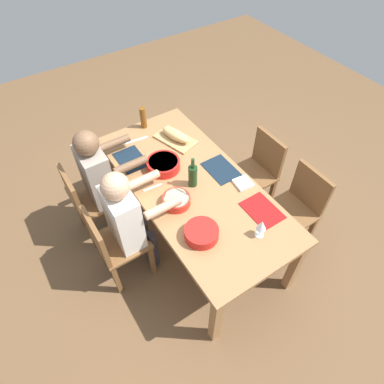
{
  "coord_description": "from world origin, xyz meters",
  "views": [
    {
      "loc": [
        1.59,
        -1.04,
        2.82
      ],
      "look_at": [
        0.0,
        0.0,
        0.63
      ],
      "focal_mm": 31.02,
      "sensor_mm": 36.0,
      "label": 1
    }
  ],
  "objects_px": {
    "diner_near_center": "(129,218)",
    "chair_far_right": "(298,205)",
    "serving_bowl_pasta": "(176,200)",
    "wine_glass": "(262,226)",
    "serving_bowl_salad": "(202,233)",
    "beer_bottle": "(143,118)",
    "cutting_board": "(176,139)",
    "diner_near_left": "(101,176)",
    "bread_loaf": "(175,135)",
    "chair_near_center": "(112,243)",
    "chair_near_left": "(87,200)",
    "napkin_stack": "(243,183)",
    "serving_bowl_fruit": "(163,164)",
    "chair_far_center": "(258,169)",
    "wine_bottle": "(193,175)",
    "dining_table": "(192,189)"
  },
  "relations": [
    {
      "from": "chair_far_center",
      "to": "serving_bowl_fruit",
      "type": "relative_size",
      "value": 2.91
    },
    {
      "from": "chair_near_left",
      "to": "serving_bowl_pasta",
      "type": "xyz_separation_m",
      "value": [
        0.66,
        0.56,
        0.3
      ]
    },
    {
      "from": "serving_bowl_salad",
      "to": "cutting_board",
      "type": "bearing_deg",
      "value": 158.52
    },
    {
      "from": "chair_far_center",
      "to": "beer_bottle",
      "type": "bearing_deg",
      "value": -139.89
    },
    {
      "from": "serving_bowl_salad",
      "to": "beer_bottle",
      "type": "relative_size",
      "value": 1.16
    },
    {
      "from": "serving_bowl_fruit",
      "to": "wine_bottle",
      "type": "height_order",
      "value": "wine_bottle"
    },
    {
      "from": "chair_far_center",
      "to": "serving_bowl_salad",
      "type": "xyz_separation_m",
      "value": [
        0.49,
        -1.02,
        0.3
      ]
    },
    {
      "from": "chair_far_right",
      "to": "napkin_stack",
      "type": "xyz_separation_m",
      "value": [
        -0.31,
        -0.43,
        0.27
      ]
    },
    {
      "from": "diner_near_center",
      "to": "cutting_board",
      "type": "distance_m",
      "value": 0.96
    },
    {
      "from": "diner_near_center",
      "to": "diner_near_left",
      "type": "bearing_deg",
      "value": 180.0
    },
    {
      "from": "diner_near_center",
      "to": "chair_far_right",
      "type": "relative_size",
      "value": 1.41
    },
    {
      "from": "chair_far_right",
      "to": "chair_far_center",
      "type": "relative_size",
      "value": 1.0
    },
    {
      "from": "chair_far_right",
      "to": "bread_loaf",
      "type": "xyz_separation_m",
      "value": [
        -1.11,
        -0.61,
        0.32
      ]
    },
    {
      "from": "chair_far_center",
      "to": "diner_near_left",
      "type": "bearing_deg",
      "value": -111.58
    },
    {
      "from": "beer_bottle",
      "to": "wine_bottle",
      "type": "bearing_deg",
      "value": -1.44
    },
    {
      "from": "napkin_stack",
      "to": "chair_near_left",
      "type": "bearing_deg",
      "value": -124.69
    },
    {
      "from": "bread_loaf",
      "to": "serving_bowl_fruit",
      "type": "bearing_deg",
      "value": -47.09
    },
    {
      "from": "chair_near_center",
      "to": "wine_glass",
      "type": "height_order",
      "value": "wine_glass"
    },
    {
      "from": "chair_near_center",
      "to": "napkin_stack",
      "type": "height_order",
      "value": "chair_near_center"
    },
    {
      "from": "serving_bowl_fruit",
      "to": "beer_bottle",
      "type": "relative_size",
      "value": 1.33
    },
    {
      "from": "diner_near_center",
      "to": "serving_bowl_fruit",
      "type": "bearing_deg",
      "value": 120.71
    },
    {
      "from": "diner_near_center",
      "to": "wine_glass",
      "type": "height_order",
      "value": "diner_near_center"
    },
    {
      "from": "chair_near_left",
      "to": "napkin_stack",
      "type": "relative_size",
      "value": 6.07
    },
    {
      "from": "cutting_board",
      "to": "wine_bottle",
      "type": "distance_m",
      "value": 0.61
    },
    {
      "from": "serving_bowl_fruit",
      "to": "diner_near_center",
      "type": "bearing_deg",
      "value": -59.29
    },
    {
      "from": "diner_near_center",
      "to": "chair_far_center",
      "type": "distance_m",
      "value": 1.41
    },
    {
      "from": "serving_bowl_pasta",
      "to": "wine_bottle",
      "type": "bearing_deg",
      "value": 114.82
    },
    {
      "from": "serving_bowl_salad",
      "to": "wine_bottle",
      "type": "relative_size",
      "value": 0.88
    },
    {
      "from": "chair_near_left",
      "to": "chair_far_center",
      "type": "bearing_deg",
      "value": 70.74
    },
    {
      "from": "chair_near_left",
      "to": "serving_bowl_fruit",
      "type": "distance_m",
      "value": 0.79
    },
    {
      "from": "diner_near_left",
      "to": "bread_loaf",
      "type": "height_order",
      "value": "diner_near_left"
    },
    {
      "from": "dining_table",
      "to": "cutting_board",
      "type": "distance_m",
      "value": 0.59
    },
    {
      "from": "chair_far_right",
      "to": "bread_loaf",
      "type": "distance_m",
      "value": 1.31
    },
    {
      "from": "diner_near_center",
      "to": "diner_near_left",
      "type": "xyz_separation_m",
      "value": [
        -0.55,
        0.0,
        0.0
      ]
    },
    {
      "from": "chair_near_left",
      "to": "serving_bowl_pasta",
      "type": "distance_m",
      "value": 0.92
    },
    {
      "from": "serving_bowl_pasta",
      "to": "serving_bowl_fruit",
      "type": "xyz_separation_m",
      "value": [
        -0.41,
        0.12,
        0.01
      ]
    },
    {
      "from": "chair_near_left",
      "to": "chair_near_center",
      "type": "bearing_deg",
      "value": 0.0
    },
    {
      "from": "wine_glass",
      "to": "dining_table",
      "type": "bearing_deg",
      "value": -169.23
    },
    {
      "from": "diner_near_left",
      "to": "serving_bowl_fruit",
      "type": "distance_m",
      "value": 0.56
    },
    {
      "from": "chair_near_center",
      "to": "beer_bottle",
      "type": "relative_size",
      "value": 3.86
    },
    {
      "from": "chair_near_center",
      "to": "serving_bowl_pasta",
      "type": "height_order",
      "value": "chair_near_center"
    },
    {
      "from": "chair_far_center",
      "to": "cutting_board",
      "type": "xyz_separation_m",
      "value": [
        -0.56,
        -0.61,
        0.27
      ]
    },
    {
      "from": "diner_near_center",
      "to": "wine_glass",
      "type": "bearing_deg",
      "value": 46.08
    },
    {
      "from": "serving_bowl_pasta",
      "to": "wine_glass",
      "type": "bearing_deg",
      "value": 31.05
    },
    {
      "from": "diner_near_center",
      "to": "serving_bowl_fruit",
      "type": "relative_size",
      "value": 4.1
    },
    {
      "from": "serving_bowl_fruit",
      "to": "wine_glass",
      "type": "xyz_separation_m",
      "value": [
        1.0,
        0.24,
        0.07
      ]
    },
    {
      "from": "wine_bottle",
      "to": "chair_near_center",
      "type": "bearing_deg",
      "value": -90.83
    },
    {
      "from": "diner_near_left",
      "to": "cutting_board",
      "type": "height_order",
      "value": "diner_near_left"
    },
    {
      "from": "chair_near_center",
      "to": "chair_far_right",
      "type": "xyz_separation_m",
      "value": [
        0.55,
        1.57,
        0.0
      ]
    },
    {
      "from": "chair_far_center",
      "to": "diner_near_left",
      "type": "height_order",
      "value": "diner_near_left"
    }
  ]
}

